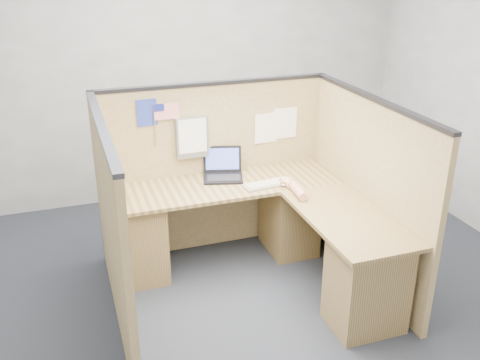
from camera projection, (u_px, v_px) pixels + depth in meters
name	position (u px, v px, depth m)	size (l,w,h in m)	color
floor	(252.00, 302.00, 4.18)	(5.00, 5.00, 0.00)	black
wall_back	(180.00, 69.00, 5.59)	(5.00, 5.00, 0.00)	gray
cubicle_partitions	(235.00, 191.00, 4.25)	(2.06, 1.83, 1.53)	olive
l_desk	(262.00, 237.00, 4.33)	(1.95, 1.75, 0.73)	brown
laptop	(221.00, 170.00, 4.61)	(0.39, 0.40, 0.24)	black
keyboard	(268.00, 184.00, 4.45)	(0.44, 0.19, 0.03)	gray
mouse	(286.00, 183.00, 4.44)	(0.11, 0.07, 0.05)	silver
hand_forearm	(294.00, 188.00, 4.31)	(0.11, 0.39, 0.08)	#E0937B
blue_poster	(147.00, 113.00, 4.34)	(0.17, 0.00, 0.22)	#22349B
american_flag	(164.00, 113.00, 4.37)	(0.21, 0.01, 0.37)	olive
file_holder	(192.00, 137.00, 4.52)	(0.27, 0.05, 0.35)	slate
paper_left	(266.00, 128.00, 4.74)	(0.21, 0.00, 0.27)	white
paper_right	(285.00, 123.00, 4.79)	(0.22, 0.00, 0.28)	white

